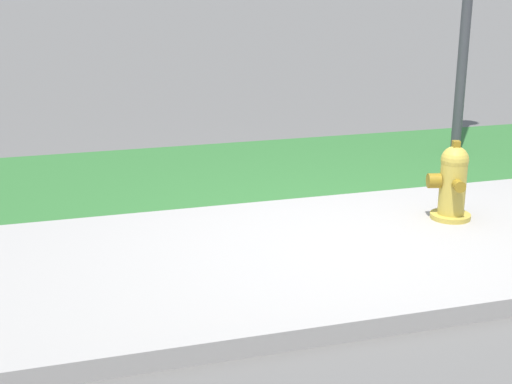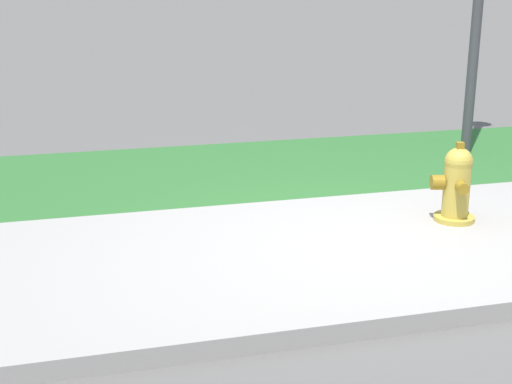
# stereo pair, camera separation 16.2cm
# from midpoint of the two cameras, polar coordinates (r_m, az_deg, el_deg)

# --- Properties ---
(ground_plane) EXTENTS (120.00, 120.00, 0.00)m
(ground_plane) POSITION_cam_midpoint_polar(r_m,az_deg,el_deg) (5.31, 8.80, -4.30)
(ground_plane) COLOR #5B5956
(sidewalk_pavement) EXTENTS (18.00, 2.36, 0.01)m
(sidewalk_pavement) POSITION_cam_midpoint_polar(r_m,az_deg,el_deg) (5.31, 8.80, -4.25)
(sidewalk_pavement) COLOR #9E9993
(sidewalk_pavement) RESTS_ON ground
(grass_verge) EXTENTS (18.00, 2.34, 0.01)m
(grass_verge) POSITION_cam_midpoint_polar(r_m,az_deg,el_deg) (7.41, 1.64, 2.04)
(grass_verge) COLOR #2D662D
(grass_verge) RESTS_ON ground
(street_curb) EXTENTS (18.00, 0.16, 0.12)m
(street_curb) POSITION_cam_midpoint_polar(r_m,az_deg,el_deg) (4.27, 15.59, -9.37)
(street_curb) COLOR #9E9993
(street_curb) RESTS_ON ground
(fire_hydrant_far_end) EXTENTS (0.38, 0.40, 0.66)m
(fire_hydrant_far_end) POSITION_cam_midpoint_polar(r_m,az_deg,el_deg) (5.91, 16.47, 0.55)
(fire_hydrant_far_end) COLOR gold
(fire_hydrant_far_end) RESTS_ON ground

